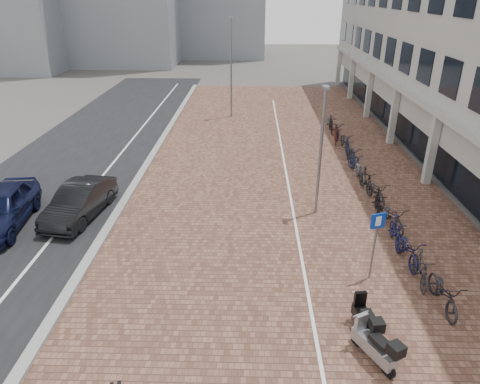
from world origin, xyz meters
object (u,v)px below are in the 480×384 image
car_dark (80,201)px  scooter_front (374,344)px  scooter_mid (366,320)px  parking_sign (376,236)px  car_navy (0,208)px

car_dark → scooter_front: size_ratio=2.64×
car_dark → scooter_mid: (10.00, -6.46, -0.16)m
car_dark → scooter_front: 12.41m
scooter_front → parking_sign: bearing=49.3°
car_navy → parking_sign: parking_sign is taller
car_navy → car_dark: size_ratio=1.12×
scooter_mid → parking_sign: 2.84m
car_navy → scooter_front: 14.32m
car_navy → car_dark: (2.76, 0.85, -0.11)m
car_navy → parking_sign: 13.89m
scooter_front → scooter_mid: size_ratio=1.03×
parking_sign → car_dark: bearing=140.9°
scooter_front → parking_sign: size_ratio=0.66×
scooter_mid → car_dark: bearing=139.7°
scooter_mid → scooter_front: bearing=-97.4°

